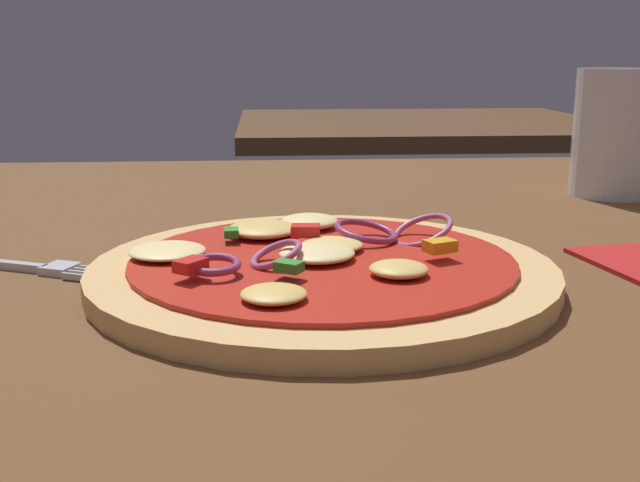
# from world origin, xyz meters

# --- Properties ---
(dining_table) EXTENTS (1.20, 0.97, 0.03)m
(dining_table) POSITION_xyz_m (0.00, 0.00, 0.01)
(dining_table) COLOR brown
(dining_table) RESTS_ON ground
(pizza) EXTENTS (0.27, 0.27, 0.03)m
(pizza) POSITION_xyz_m (-0.02, -0.03, 0.04)
(pizza) COLOR tan
(pizza) RESTS_ON dining_table
(fork) EXTENTS (0.17, 0.08, 0.01)m
(fork) POSITION_xyz_m (-0.21, 0.01, 0.03)
(fork) COLOR silver
(fork) RESTS_ON dining_table
(beer_glass) EXTENTS (0.08, 0.08, 0.11)m
(beer_glass) POSITION_xyz_m (0.27, 0.23, 0.08)
(beer_glass) COLOR silver
(beer_glass) RESTS_ON dining_table
(background_table) EXTENTS (0.69, 0.57, 0.03)m
(background_table) POSITION_xyz_m (0.25, 1.02, 0.01)
(background_table) COLOR #4C301C
(background_table) RESTS_ON ground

